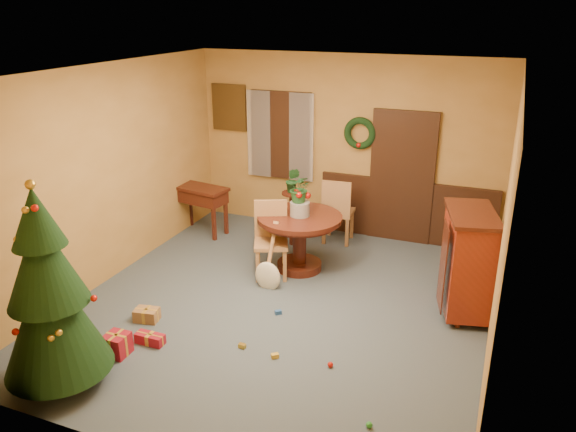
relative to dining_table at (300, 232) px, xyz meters
The scene contains 21 objects.
room_envelope 1.75m from the dining_table, 77.78° to the left, with size 5.50×5.50×5.50m.
dining_table is the anchor object (origin of this frame).
urn 0.35m from the dining_table, ahead, with size 0.27×0.27×0.20m, color slate.
centerpiece_plant 0.65m from the dining_table, ahead, with size 0.36×0.32×0.40m, color #1E4C23.
chair_near 0.42m from the dining_table, 140.03° to the right, with size 0.60×0.60×1.06m.
chair_far 1.14m from the dining_table, 79.08° to the left, with size 0.49×0.49×1.06m.
guitar 0.74m from the dining_table, 105.26° to the right, with size 0.36×0.17×0.86m, color beige, non-canonical shape.
plant_stand 0.90m from the dining_table, 117.76° to the left, with size 0.34×0.34×0.87m.
stand_plant 1.02m from the dining_table, 117.76° to the left, with size 0.22×0.17×0.39m, color #19471E.
christmas_tree 3.60m from the dining_table, 111.22° to the right, with size 1.04×1.04×2.15m.
writing_desk 2.12m from the dining_table, 160.75° to the left, with size 0.96×0.58×0.80m.
sideboard 2.33m from the dining_table, ahead, with size 0.77×1.12×1.31m.
gift_a 3.77m from the dining_table, 111.46° to the right, with size 0.39×0.37×0.17m.
gift_b 2.97m from the dining_table, 111.87° to the right, with size 0.25×0.25×0.25m.
gift_c 2.40m from the dining_table, 121.05° to the right, with size 0.31×0.24×0.15m.
gift_d 2.62m from the dining_table, 110.19° to the right, with size 0.34×0.14×0.12m.
toy_a 1.42m from the dining_table, 80.82° to the right, with size 0.08×0.05×0.05m, color #214D93.
toy_b 3.35m from the dining_table, 58.24° to the right, with size 0.06×0.06×0.06m, color #268C2E.
toy_c 2.28m from the dining_table, 76.13° to the right, with size 0.08×0.05×0.05m, color gold.
toy_d 2.43m from the dining_table, 61.32° to the right, with size 0.06×0.06×0.06m, color red.
toy_e 2.18m from the dining_table, 86.85° to the right, with size 0.08×0.05×0.05m, color gold.
Camera 1 is at (2.43, -5.79, 3.59)m, focal length 35.00 mm.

